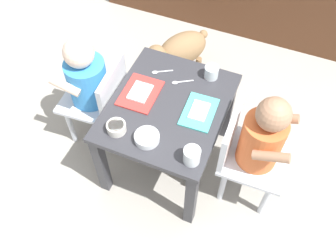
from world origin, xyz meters
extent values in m
plane|color=#9E998E|center=(0.00, 0.00, 0.00)|extent=(7.00, 7.00, 0.00)
cube|color=#333338|center=(0.00, 0.00, 0.42)|extent=(0.50, 0.59, 0.03)
cube|color=#333338|center=(-0.22, -0.27, 0.21)|extent=(0.04, 0.04, 0.41)
cube|color=#333338|center=(0.22, -0.27, 0.21)|extent=(0.04, 0.04, 0.41)
cube|color=#333338|center=(-0.22, 0.27, 0.21)|extent=(0.04, 0.04, 0.41)
cube|color=#333338|center=(0.22, 0.27, 0.21)|extent=(0.04, 0.04, 0.41)
cube|color=silver|center=(-0.42, 0.02, 0.27)|extent=(0.30, 0.30, 0.02)
cube|color=silver|center=(-0.29, 0.03, 0.39)|extent=(0.04, 0.27, 0.22)
cylinder|color=#388CD8|center=(-0.42, 0.02, 0.39)|extent=(0.19, 0.19, 0.23)
sphere|color=beige|center=(-0.43, 0.02, 0.57)|extent=(0.14, 0.14, 0.14)
cylinder|color=silver|center=(-0.52, 0.11, 0.13)|extent=(0.03, 0.03, 0.26)
cylinder|color=silver|center=(-0.51, -0.09, 0.13)|extent=(0.03, 0.03, 0.26)
cylinder|color=silver|center=(-0.32, 0.13, 0.13)|extent=(0.03, 0.03, 0.26)
cylinder|color=silver|center=(-0.31, -0.07, 0.13)|extent=(0.03, 0.03, 0.26)
cylinder|color=beige|center=(-0.47, 0.12, 0.45)|extent=(0.15, 0.05, 0.09)
cylinder|color=beige|center=(-0.46, -0.09, 0.45)|extent=(0.15, 0.05, 0.09)
cube|color=silver|center=(0.42, -0.01, 0.27)|extent=(0.29, 0.29, 0.02)
cube|color=silver|center=(0.29, -0.01, 0.39)|extent=(0.03, 0.27, 0.22)
cylinder|color=#D86633|center=(0.42, -0.01, 0.40)|extent=(0.18, 0.18, 0.25)
sphere|color=#A87A5B|center=(0.43, -0.01, 0.59)|extent=(0.14, 0.14, 0.14)
cylinder|color=silver|center=(0.52, -0.10, 0.13)|extent=(0.03, 0.03, 0.26)
cylinder|color=silver|center=(0.52, 0.10, 0.13)|extent=(0.03, 0.03, 0.26)
cylinder|color=silver|center=(0.32, -0.11, 0.13)|extent=(0.03, 0.03, 0.26)
cylinder|color=silver|center=(0.32, 0.09, 0.13)|extent=(0.03, 0.03, 0.26)
cylinder|color=#A87A5B|center=(0.47, -0.10, 0.46)|extent=(0.15, 0.04, 0.09)
cylinder|color=#A87A5B|center=(0.46, 0.09, 0.46)|extent=(0.15, 0.04, 0.09)
ellipsoid|color=olive|center=(-0.16, 0.59, 0.21)|extent=(0.32, 0.36, 0.19)
sphere|color=olive|center=(-0.25, 0.44, 0.26)|extent=(0.11, 0.11, 0.11)
sphere|color=black|center=(-0.27, 0.41, 0.26)|extent=(0.05, 0.05, 0.05)
torus|color=green|center=(-0.24, 0.47, 0.25)|extent=(0.10, 0.08, 0.10)
sphere|color=olive|center=(-0.07, 0.71, 0.25)|extent=(0.05, 0.05, 0.05)
cylinder|color=olive|center=(-0.25, 0.55, 0.07)|extent=(0.04, 0.04, 0.13)
cylinder|color=olive|center=(-0.16, 0.49, 0.07)|extent=(0.04, 0.04, 0.13)
cylinder|color=olive|center=(-0.15, 0.69, 0.07)|extent=(0.04, 0.04, 0.13)
cylinder|color=olive|center=(-0.06, 0.63, 0.07)|extent=(0.04, 0.04, 0.13)
cube|color=red|center=(-0.14, 0.01, 0.44)|extent=(0.16, 0.20, 0.01)
cube|color=white|center=(-0.14, 0.01, 0.45)|extent=(0.09, 0.11, 0.01)
cube|color=#4CC6BC|center=(0.14, 0.01, 0.44)|extent=(0.14, 0.19, 0.01)
cube|color=white|center=(0.14, 0.01, 0.45)|extent=(0.08, 0.11, 0.01)
cylinder|color=white|center=(0.19, -0.22, 0.47)|extent=(0.07, 0.07, 0.07)
cylinder|color=silver|center=(0.19, -0.22, 0.46)|extent=(0.06, 0.06, 0.04)
cylinder|color=white|center=(0.12, 0.23, 0.47)|extent=(0.06, 0.06, 0.06)
cylinder|color=silver|center=(0.12, 0.23, 0.45)|extent=(0.06, 0.06, 0.03)
cylinder|color=white|center=(-0.01, -0.20, 0.45)|extent=(0.10, 0.10, 0.03)
cylinder|color=#4C8C33|center=(-0.01, -0.20, 0.46)|extent=(0.08, 0.08, 0.01)
cylinder|color=silver|center=(-0.14, -0.20, 0.46)|extent=(0.08, 0.08, 0.04)
cylinder|color=#B26633|center=(-0.14, -0.20, 0.47)|extent=(0.07, 0.07, 0.01)
cylinder|color=silver|center=(-0.09, 0.18, 0.44)|extent=(0.07, 0.04, 0.01)
ellipsoid|color=silver|center=(-0.13, 0.16, 0.44)|extent=(0.03, 0.03, 0.01)
cylinder|color=silver|center=(0.02, 0.16, 0.44)|extent=(0.07, 0.05, 0.01)
ellipsoid|color=silver|center=(-0.02, 0.13, 0.44)|extent=(0.03, 0.03, 0.01)
camera|label=1|loc=(0.39, -0.94, 1.66)|focal=39.49mm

